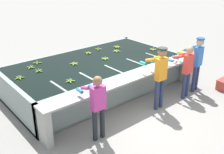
# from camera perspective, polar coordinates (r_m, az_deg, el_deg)

# --- Properties ---
(ground_plane) EXTENTS (80.00, 80.00, 0.00)m
(ground_plane) POSITION_cam_1_polar(r_m,az_deg,el_deg) (7.28, 5.24, -7.11)
(ground_plane) COLOR gray
(ground_plane) RESTS_ON ground
(wash_tank) EXTENTS (5.34, 2.83, 0.92)m
(wash_tank) POSITION_cam_1_polar(r_m,az_deg,el_deg) (8.33, -3.66, 0.54)
(wash_tank) COLOR gray
(wash_tank) RESTS_ON ground
(work_ledge) EXTENTS (5.34, 0.45, 0.92)m
(work_ledge) POSITION_cam_1_polar(r_m,az_deg,el_deg) (7.11, 4.16, -1.77)
(work_ledge) COLOR #9E9E99
(work_ledge) RESTS_ON ground
(worker_0) EXTENTS (0.43, 0.72, 1.55)m
(worker_0) POSITION_cam_1_polar(r_m,az_deg,el_deg) (5.73, -3.24, -5.53)
(worker_0) COLOR #1E2328
(worker_0) RESTS_ON ground
(worker_1) EXTENTS (0.41, 0.73, 1.74)m
(worker_1) POSITION_cam_1_polar(r_m,az_deg,el_deg) (7.00, 10.38, 1.06)
(worker_1) COLOR navy
(worker_1) RESTS_ON ground
(worker_2) EXTENTS (0.46, 0.73, 1.59)m
(worker_2) POSITION_cam_1_polar(r_m,az_deg,el_deg) (7.84, 15.94, 2.02)
(worker_2) COLOR navy
(worker_2) RESTS_ON ground
(worker_3) EXTENTS (0.47, 0.74, 1.70)m
(worker_3) POSITION_cam_1_polar(r_m,az_deg,el_deg) (8.32, 17.99, 3.69)
(worker_3) COLOR navy
(worker_3) RESTS_ON ground
(banana_bunch_floating_0) EXTENTS (0.27, 0.27, 0.08)m
(banana_bunch_floating_0) POSITION_cam_1_polar(r_m,az_deg,el_deg) (7.61, -15.68, 1.30)
(banana_bunch_floating_0) COLOR #7FAD33
(banana_bunch_floating_0) RESTS_ON wash_tank
(banana_bunch_floating_1) EXTENTS (0.22, 0.22, 0.08)m
(banana_bunch_floating_1) POSITION_cam_1_polar(r_m,az_deg,el_deg) (9.24, -2.99, 6.08)
(banana_bunch_floating_1) COLOR #93BC3D
(banana_bunch_floating_1) RESTS_ON wash_tank
(banana_bunch_floating_2) EXTENTS (0.26, 0.26, 0.08)m
(banana_bunch_floating_2) POSITION_cam_1_polar(r_m,az_deg,el_deg) (8.25, -15.97, 2.99)
(banana_bunch_floating_2) COLOR #7FAD33
(banana_bunch_floating_2) RESTS_ON wash_tank
(banana_bunch_floating_3) EXTENTS (0.28, 0.27, 0.08)m
(banana_bunch_floating_3) POSITION_cam_1_polar(r_m,az_deg,el_deg) (8.87, -5.15, 5.26)
(banana_bunch_floating_3) COLOR #93BC3D
(banana_bunch_floating_3) RESTS_ON wash_tank
(banana_bunch_floating_4) EXTENTS (0.28, 0.28, 0.08)m
(banana_bunch_floating_4) POSITION_cam_1_polar(r_m,az_deg,el_deg) (9.10, 10.50, 5.43)
(banana_bunch_floating_4) COLOR #8CB738
(banana_bunch_floating_4) RESTS_ON wash_tank
(banana_bunch_floating_5) EXTENTS (0.27, 0.28, 0.08)m
(banana_bunch_floating_5) POSITION_cam_1_polar(r_m,az_deg,el_deg) (6.79, -9.13, -0.85)
(banana_bunch_floating_5) COLOR #75A333
(banana_bunch_floating_5) RESTS_ON wash_tank
(banana_bunch_floating_6) EXTENTS (0.25, 0.25, 0.08)m
(banana_bunch_floating_6) POSITION_cam_1_polar(r_m,az_deg,el_deg) (7.94, -17.29, 2.02)
(banana_bunch_floating_6) COLOR #8CB738
(banana_bunch_floating_6) RESTS_ON wash_tank
(banana_bunch_floating_7) EXTENTS (0.27, 0.27, 0.08)m
(banana_bunch_floating_7) POSITION_cam_1_polar(r_m,az_deg,el_deg) (7.31, -19.52, -0.15)
(banana_bunch_floating_7) COLOR #75A333
(banana_bunch_floating_7) RESTS_ON wash_tank
(banana_bunch_floating_8) EXTENTS (0.27, 0.28, 0.08)m
(banana_bunch_floating_8) POSITION_cam_1_polar(r_m,az_deg,el_deg) (9.32, 8.98, 5.96)
(banana_bunch_floating_8) COLOR #93BC3D
(banana_bunch_floating_8) RESTS_ON wash_tank
(banana_bunch_floating_9) EXTENTS (0.27, 0.28, 0.08)m
(banana_bunch_floating_9) POSITION_cam_1_polar(r_m,az_deg,el_deg) (7.94, -8.24, 2.89)
(banana_bunch_floating_9) COLOR #9EC642
(banana_bunch_floating_9) RESTS_ON wash_tank
(banana_bunch_floating_10) EXTENTS (0.28, 0.27, 0.08)m
(banana_bunch_floating_10) POSITION_cam_1_polar(r_m,az_deg,el_deg) (9.03, 1.01, 5.68)
(banana_bunch_floating_10) COLOR #9EC642
(banana_bunch_floating_10) RESTS_ON wash_tank
(banana_bunch_floating_11) EXTENTS (0.27, 0.28, 0.08)m
(banana_bunch_floating_11) POSITION_cam_1_polar(r_m,az_deg,el_deg) (9.49, 1.08, 6.58)
(banana_bunch_floating_11) COLOR #8CB738
(banana_bunch_floating_11) RESTS_ON wash_tank
(banana_bunch_floating_12) EXTENTS (0.28, 0.27, 0.08)m
(banana_bunch_floating_12) POSITION_cam_1_polar(r_m,az_deg,el_deg) (8.30, -1.52, 4.04)
(banana_bunch_floating_12) COLOR #9EC642
(banana_bunch_floating_12) RESTS_ON wash_tank
(banana_bunch_ledge_0) EXTENTS (0.28, 0.28, 0.08)m
(banana_bunch_ledge_0) POSITION_cam_1_polar(r_m,az_deg,el_deg) (6.46, -2.60, -1.83)
(banana_bunch_ledge_0) COLOR #93BC3D
(banana_bunch_ledge_0) RESTS_ON work_ledge
(knife_0) EXTENTS (0.34, 0.15, 0.02)m
(knife_0) POSITION_cam_1_polar(r_m,az_deg,el_deg) (8.32, 13.99, 3.35)
(knife_0) COLOR silver
(knife_0) RESTS_ON work_ledge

